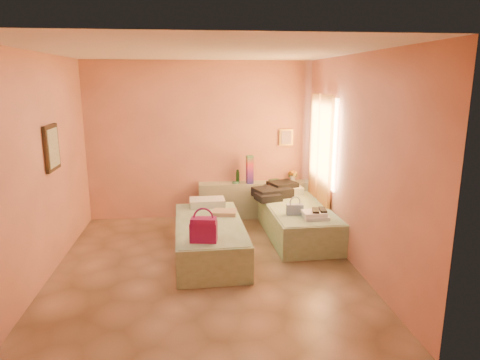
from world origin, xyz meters
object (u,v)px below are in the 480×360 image
object	(u,v)px
bed_left	(210,239)
bed_right	(297,221)
magenta_handbag	(204,229)
flower_vase	(293,175)
water_bottle	(238,177)
blue_handbag	(295,209)
towel_stack	(316,215)
headboard_ledge	(255,200)
green_book	(275,180)

from	to	relation	value
bed_left	bed_right	size ratio (longest dim) A/B	1.00
magenta_handbag	flower_vase	bearing A→B (deg)	64.38
bed_right	water_bottle	size ratio (longest dim) A/B	8.64
blue_handbag	towel_stack	bearing A→B (deg)	-34.77
water_bottle	blue_handbag	world-z (taller)	water_bottle
headboard_ledge	bed_right	size ratio (longest dim) A/B	1.02
flower_vase	magenta_handbag	xyz separation A→B (m)	(-1.70, -2.47, -0.11)
headboard_ledge	bed_right	bearing A→B (deg)	-63.43
bed_right	magenta_handbag	bearing A→B (deg)	-139.77
bed_left	blue_handbag	bearing A→B (deg)	7.89
bed_left	water_bottle	bearing A→B (deg)	69.24
bed_right	green_book	bearing A→B (deg)	96.33
green_book	blue_handbag	bearing A→B (deg)	-109.42
headboard_ledge	bed_left	world-z (taller)	headboard_ledge
water_bottle	magenta_handbag	distance (m)	2.52
green_book	flower_vase	world-z (taller)	flower_vase
water_bottle	flower_vase	world-z (taller)	flower_vase
bed_left	green_book	distance (m)	2.21
headboard_ledge	water_bottle	size ratio (longest dim) A/B	8.86
towel_stack	magenta_handbag	bearing A→B (deg)	-156.00
green_book	flower_vase	bearing A→B (deg)	-22.48
bed_left	flower_vase	xyz separation A→B (m)	(1.61, 1.74, 0.52)
green_book	blue_handbag	distance (m)	1.54
bed_right	blue_handbag	bearing A→B (deg)	-110.13
headboard_ledge	blue_handbag	bearing A→B (deg)	-75.50
flower_vase	bed_left	bearing A→B (deg)	-132.65
headboard_ledge	towel_stack	size ratio (longest dim) A/B	5.86
bed_left	blue_handbag	world-z (taller)	blue_handbag
bed_left	blue_handbag	size ratio (longest dim) A/B	8.13
bed_right	water_bottle	bearing A→B (deg)	127.18
bed_left	magenta_handbag	xyz separation A→B (m)	(-0.09, -0.73, 0.41)
water_bottle	green_book	bearing A→B (deg)	5.00
headboard_ledge	magenta_handbag	world-z (taller)	magenta_handbag
headboard_ledge	magenta_handbag	size ratio (longest dim) A/B	6.18
water_bottle	towel_stack	world-z (taller)	water_bottle
bed_right	magenta_handbag	distance (m)	2.09
towel_stack	water_bottle	bearing A→B (deg)	119.79
green_book	magenta_handbag	xyz separation A→B (m)	(-1.37, -2.48, -0.01)
bed_left	bed_right	world-z (taller)	same
headboard_ledge	water_bottle	world-z (taller)	water_bottle
magenta_handbag	blue_handbag	distance (m)	1.68
water_bottle	bed_left	bearing A→B (deg)	-108.95
headboard_ledge	blue_handbag	xyz separation A→B (m)	(0.38, -1.48, 0.25)
blue_handbag	towel_stack	world-z (taller)	blue_handbag
headboard_ledge	green_book	distance (m)	0.50
bed_right	towel_stack	world-z (taller)	towel_stack
flower_vase	blue_handbag	xyz separation A→B (m)	(-0.32, -1.52, -0.19)
magenta_handbag	blue_handbag	size ratio (longest dim) A/B	1.35
headboard_ledge	bed_left	distance (m)	1.93
bed_left	towel_stack	xyz separation A→B (m)	(1.55, 0.01, 0.30)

